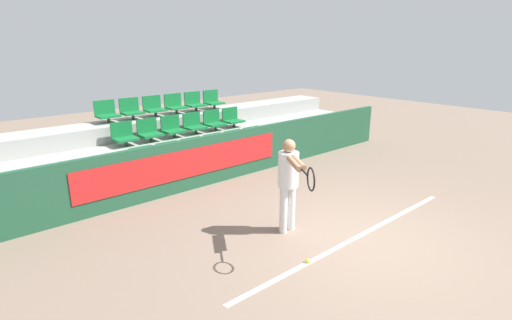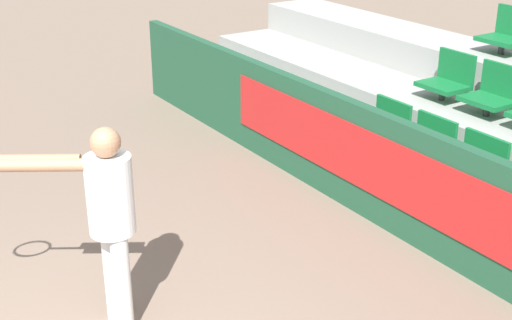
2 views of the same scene
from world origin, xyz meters
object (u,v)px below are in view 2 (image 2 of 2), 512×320
object	(u,v)px
stadium_chair_0	(384,128)
stadium_chair_12	(507,33)
stadium_chair_6	(448,79)
tennis_player	(102,209)
stadium_chair_2	(476,167)
stadium_chair_7	(493,93)
stadium_chair_1	(427,146)

from	to	relation	value
stadium_chair_0	stadium_chair_12	xyz separation A→B (m)	(0.00, 1.79, 0.79)
stadium_chair_6	tennis_player	size ratio (longest dim) A/B	0.33
tennis_player	stadium_chair_2	bearing A→B (deg)	115.10
stadium_chair_12	tennis_player	bearing A→B (deg)	-80.87
stadium_chair_7	stadium_chair_6	bearing A→B (deg)	180.00
stadium_chair_12	stadium_chair_1	bearing A→B (deg)	-71.02
stadium_chair_6	stadium_chair_0	bearing A→B (deg)	-90.00
stadium_chair_6	stadium_chair_7	distance (m)	0.62
stadium_chair_6	stadium_chair_1	bearing A→B (deg)	-55.47
stadium_chair_2	tennis_player	bearing A→B (deg)	-96.47
stadium_chair_0	stadium_chair_12	size ratio (longest dim) A/B	1.00
stadium_chair_0	stadium_chair_1	bearing A→B (deg)	0.00
stadium_chair_7	stadium_chair_2	bearing A→B (deg)	-55.47
stadium_chair_12	stadium_chair_7	bearing A→B (deg)	-55.47
stadium_chair_0	stadium_chair_2	distance (m)	1.23
stadium_chair_1	stadium_chair_12	bearing A→B (deg)	108.98
stadium_chair_6	stadium_chair_12	size ratio (longest dim) A/B	1.00
stadium_chair_2	stadium_chair_6	world-z (taller)	stadium_chair_6
stadium_chair_0	stadium_chair_2	bearing A→B (deg)	0.00
stadium_chair_0	stadium_chair_7	size ratio (longest dim) A/B	1.00
stadium_chair_6	tennis_player	world-z (taller)	tennis_player
stadium_chair_6	tennis_player	bearing A→B (deg)	-79.03
stadium_chair_7	stadium_chair_12	bearing A→B (deg)	124.53
tennis_player	stadium_chair_6	bearing A→B (deg)	132.54
stadium_chair_1	tennis_player	world-z (taller)	tennis_player
stadium_chair_2	stadium_chair_12	distance (m)	2.31
stadium_chair_7	stadium_chair_12	world-z (taller)	stadium_chair_12
stadium_chair_1	tennis_player	size ratio (longest dim) A/B	0.33
stadium_chair_2	stadium_chair_6	size ratio (longest dim) A/B	1.00
tennis_player	stadium_chair_1	bearing A→B (deg)	125.31
stadium_chair_6	stadium_chair_12	distance (m)	0.98
stadium_chair_0	stadium_chair_6	distance (m)	0.98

